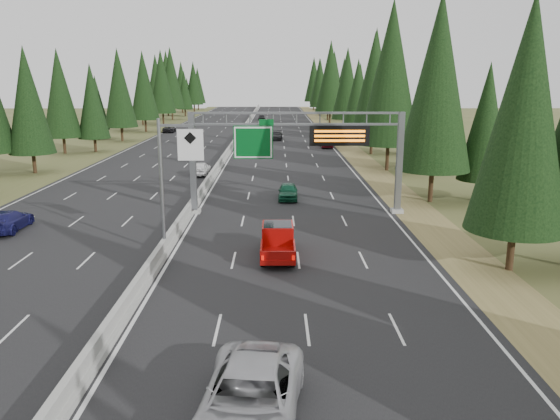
# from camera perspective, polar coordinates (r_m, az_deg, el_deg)

# --- Properties ---
(road) EXTENTS (32.00, 260.00, 0.08)m
(road) POSITION_cam_1_polar(r_m,az_deg,el_deg) (87.33, -4.88, 6.69)
(road) COLOR black
(road) RESTS_ON ground
(shoulder_right) EXTENTS (3.60, 260.00, 0.06)m
(shoulder_right) POSITION_cam_1_polar(r_m,az_deg,el_deg) (87.78, 6.87, 6.67)
(shoulder_right) COLOR olive
(shoulder_right) RESTS_ON ground
(shoulder_left) EXTENTS (3.60, 260.00, 0.06)m
(shoulder_left) POSITION_cam_1_polar(r_m,az_deg,el_deg) (90.45, -16.27, 6.43)
(shoulder_left) COLOR #4D5628
(shoulder_left) RESTS_ON ground
(median_barrier) EXTENTS (0.70, 260.00, 0.85)m
(median_barrier) POSITION_cam_1_polar(r_m,az_deg,el_deg) (87.29, -4.88, 6.93)
(median_barrier) COLOR gray
(median_barrier) RESTS_ON road
(sign_gantry) EXTENTS (16.75, 0.98, 7.80)m
(sign_gantry) POSITION_cam_1_polar(r_m,az_deg,el_deg) (41.71, 2.61, 6.61)
(sign_gantry) COLOR slate
(sign_gantry) RESTS_ON road
(hov_sign_pole) EXTENTS (2.80, 0.50, 8.00)m
(hov_sign_pole) POSITION_cam_1_polar(r_m,az_deg,el_deg) (32.50, -11.32, 3.45)
(hov_sign_pole) COLOR slate
(hov_sign_pole) RESTS_ON road
(tree_row_right) EXTENTS (12.05, 239.63, 18.96)m
(tree_row_right) POSITION_cam_1_polar(r_m,az_deg,el_deg) (86.89, 9.81, 12.78)
(tree_row_right) COLOR black
(tree_row_right) RESTS_ON ground
(tree_row_left) EXTENTS (12.36, 240.74, 18.88)m
(tree_row_left) POSITION_cam_1_polar(r_m,az_deg,el_deg) (79.24, -22.06, 11.83)
(tree_row_left) COLOR black
(tree_row_left) RESTS_ON ground
(silver_minivan) EXTENTS (3.57, 6.63, 1.77)m
(silver_minivan) POSITION_cam_1_polar(r_m,az_deg,el_deg) (17.19, -3.14, -19.11)
(silver_minivan) COLOR #B5B5BA
(silver_minivan) RESTS_ON road
(red_pickup) EXTENTS (1.94, 5.44, 1.77)m
(red_pickup) POSITION_cam_1_polar(r_m,az_deg,el_deg) (32.35, -0.24, -3.00)
(red_pickup) COLOR black
(red_pickup) RESTS_ON road
(car_ahead_green) EXTENTS (1.78, 4.16, 1.40)m
(car_ahead_green) POSITION_cam_1_polar(r_m,az_deg,el_deg) (47.48, 0.84, 1.97)
(car_ahead_green) COLOR #114C32
(car_ahead_green) RESTS_ON road
(car_ahead_dkred) EXTENTS (1.75, 4.95, 1.63)m
(car_ahead_dkred) POSITION_cam_1_polar(r_m,az_deg,el_deg) (85.01, 4.86, 7.09)
(car_ahead_dkred) COLOR #5F0D18
(car_ahead_dkred) RESTS_ON road
(car_ahead_dkgrey) EXTENTS (2.37, 5.17, 1.46)m
(car_ahead_dkgrey) POSITION_cam_1_polar(r_m,az_deg,el_deg) (95.73, -0.38, 7.79)
(car_ahead_dkgrey) COLOR black
(car_ahead_dkgrey) RESTS_ON road
(car_ahead_white) EXTENTS (2.42, 4.77, 1.29)m
(car_ahead_white) POSITION_cam_1_polar(r_m,az_deg,el_deg) (124.31, -1.76, 9.04)
(car_ahead_white) COLOR white
(car_ahead_white) RESTS_ON road
(car_ahead_far) EXTENTS (1.66, 4.13, 1.41)m
(car_ahead_far) POSITION_cam_1_polar(r_m,az_deg,el_deg) (143.66, -1.94, 9.65)
(car_ahead_far) COLOR black
(car_ahead_far) RESTS_ON road
(car_onc_blue) EXTENTS (2.18, 4.98, 1.42)m
(car_onc_blue) POSITION_cam_1_polar(r_m,az_deg,el_deg) (41.94, -26.52, -0.99)
(car_onc_blue) COLOR #181854
(car_onc_blue) RESTS_ON road
(car_onc_white) EXTENTS (1.98, 4.40, 1.47)m
(car_onc_white) POSITION_cam_1_polar(r_m,az_deg,el_deg) (60.39, -8.27, 4.33)
(car_onc_white) COLOR white
(car_onc_white) RESTS_ON road
(car_onc_far) EXTENTS (2.45, 4.89, 1.33)m
(car_onc_far) POSITION_cam_1_polar(r_m,az_deg,el_deg) (111.81, -11.50, 8.30)
(car_onc_far) COLOR black
(car_onc_far) RESTS_ON road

